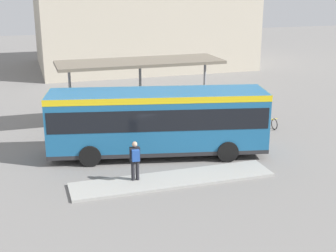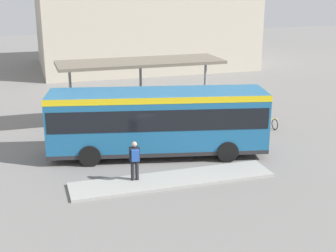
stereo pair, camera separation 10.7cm
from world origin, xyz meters
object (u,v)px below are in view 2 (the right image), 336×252
city_bus (158,119)px  bicycle_blue (263,118)px  potted_planter_near_shelter (112,126)px  bicycle_green (257,115)px  pedestrian_waiting (135,159)px  bicycle_yellow (271,122)px

city_bus → bicycle_blue: bearing=35.3°
potted_planter_near_shelter → bicycle_blue: bearing=-1.2°
bicycle_blue → potted_planter_near_shelter: (-9.34, 0.20, 0.27)m
bicycle_green → city_bus: bearing=119.6°
city_bus → pedestrian_waiting: size_ratio=6.24×
pedestrian_waiting → potted_planter_near_shelter: bearing=2.0°
pedestrian_waiting → potted_planter_near_shelter: 6.47m
bicycle_green → potted_planter_near_shelter: potted_planter_near_shelter is taller
bicycle_yellow → potted_planter_near_shelter: size_ratio=1.27×
city_bus → potted_planter_near_shelter: 4.03m
city_bus → bicycle_blue: city_bus is taller
bicycle_green → potted_planter_near_shelter: (-9.33, -0.57, 0.27)m
bicycle_yellow → bicycle_blue: bicycle_blue is taller
city_bus → bicycle_yellow: 8.28m
city_bus → bicycle_blue: size_ratio=6.34×
potted_planter_near_shelter → pedestrian_waiting: bearing=-91.8°
bicycle_green → potted_planter_near_shelter: 9.35m
bicycle_yellow → bicycle_green: 1.54m
city_bus → pedestrian_waiting: bearing=-109.9°
city_bus → pedestrian_waiting: 3.67m
pedestrian_waiting → bicycle_green: (9.53, 7.02, -0.76)m
city_bus → potted_planter_near_shelter: (-1.71, 3.42, -1.26)m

